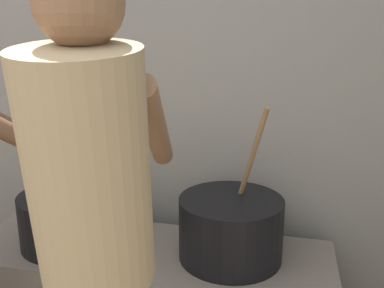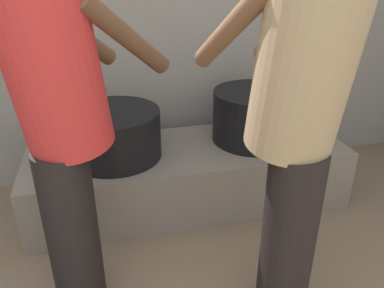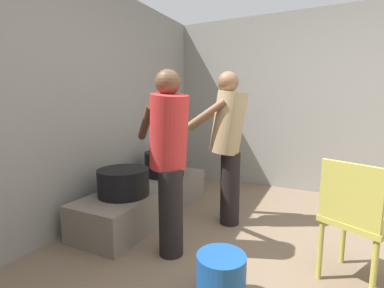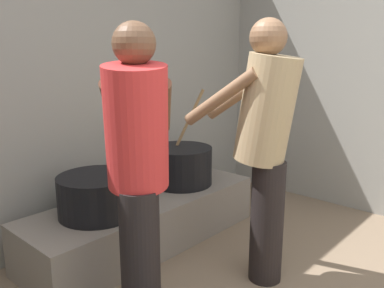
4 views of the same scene
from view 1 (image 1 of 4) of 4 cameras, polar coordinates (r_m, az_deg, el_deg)
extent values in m
cube|color=gray|center=(2.67, -18.42, 11.15)|extent=(5.28, 0.20, 2.49)
cube|color=slate|center=(2.23, -5.96, -18.10)|extent=(1.80, 0.60, 0.35)
cylinder|color=black|center=(2.01, 5.28, -11.36)|extent=(0.49, 0.49, 0.30)
cylinder|color=#937047|center=(1.88, 8.12, -2.00)|extent=(0.16, 0.23, 0.51)
cylinder|color=black|center=(2.24, -16.23, -9.63)|extent=(0.50, 0.50, 0.26)
cylinder|color=tan|center=(1.05, -13.88, -3.95)|extent=(0.37, 0.43, 0.64)
sphere|color=brown|center=(1.01, -15.19, 18.15)|extent=(0.21, 0.21, 0.21)
cylinder|color=brown|center=(1.23, -5.10, 2.31)|extent=(0.16, 0.47, 0.35)
cylinder|color=brown|center=(1.29, -17.12, 2.31)|extent=(0.16, 0.47, 0.35)
camera|label=2|loc=(1.09, -85.79, -1.58)|focal=36.37mm
camera|label=3|loc=(3.11, -76.73, 0.91)|focal=25.84mm
camera|label=4|loc=(2.42, -84.02, 1.00)|focal=36.91mm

